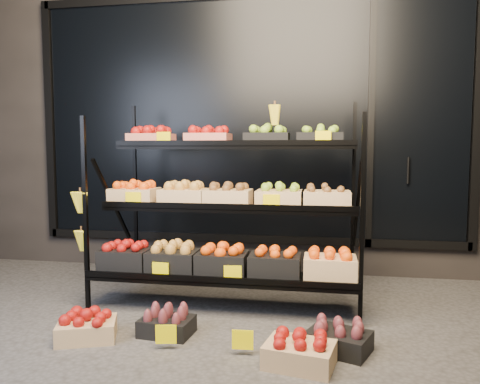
% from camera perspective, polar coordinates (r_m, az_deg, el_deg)
% --- Properties ---
extents(ground, '(24.00, 24.00, 0.00)m').
position_cam_1_polar(ground, '(3.42, -3.51, -16.21)').
color(ground, '#514F4C').
rests_on(ground, ground).
extents(building, '(6.00, 2.08, 3.50)m').
position_cam_1_polar(building, '(5.75, 2.50, 10.18)').
color(building, '#2D2826').
rests_on(building, ground).
extents(display_rack, '(2.18, 1.02, 1.74)m').
position_cam_1_polar(display_rack, '(3.80, -1.62, -1.76)').
color(display_rack, black).
rests_on(display_rack, ground).
extents(tag_floor_a, '(0.13, 0.01, 0.12)m').
position_cam_1_polar(tag_floor_a, '(3.09, -9.00, -17.45)').
color(tag_floor_a, '#F6DF00').
rests_on(tag_floor_a, ground).
extents(tag_floor_b, '(0.13, 0.01, 0.12)m').
position_cam_1_polar(tag_floor_b, '(2.98, 0.32, -18.28)').
color(tag_floor_b, '#F6DF00').
rests_on(tag_floor_b, ground).
extents(floor_crate_left, '(0.44, 0.38, 0.19)m').
position_cam_1_polar(floor_crate_left, '(3.35, -18.17, -15.30)').
color(floor_crate_left, '#DEB780').
rests_on(floor_crate_left, ground).
extents(floor_crate_midleft, '(0.36, 0.28, 0.18)m').
position_cam_1_polar(floor_crate_midleft, '(3.31, -8.91, -15.43)').
color(floor_crate_midleft, black).
rests_on(floor_crate_midleft, ground).
extents(floor_crate_midright, '(0.44, 0.36, 0.20)m').
position_cam_1_polar(floor_crate_midright, '(2.86, 7.28, -18.61)').
color(floor_crate_midright, '#DEB780').
rests_on(floor_crate_midright, ground).
extents(floor_crate_right, '(0.44, 0.39, 0.19)m').
position_cam_1_polar(floor_crate_right, '(3.09, 11.96, -16.94)').
color(floor_crate_right, black).
rests_on(floor_crate_right, ground).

